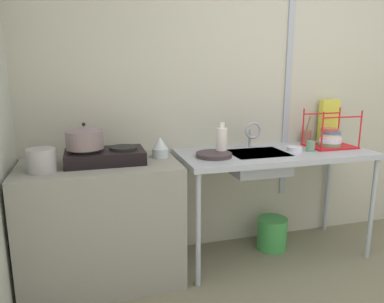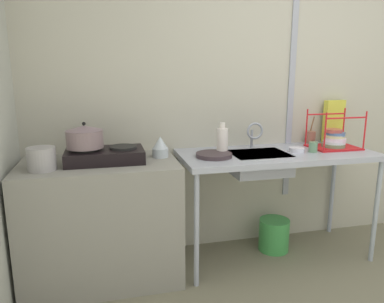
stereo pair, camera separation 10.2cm
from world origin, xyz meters
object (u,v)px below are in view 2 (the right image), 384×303
(pot_beside_stove, at_px, (42,159))
(pot_on_left_burner, at_px, (85,137))
(cup_by_rack, at_px, (313,147))
(frying_pan, at_px, (214,155))
(small_bowl_on_drainboard, at_px, (297,150))
(dish_rack, at_px, (334,140))
(stove, at_px, (105,155))
(sink_basin, at_px, (259,163))
(cereal_box, at_px, (334,121))
(bucket_on_floor, at_px, (274,235))
(faucet, at_px, (254,132))
(bottle_by_sink, at_px, (222,141))
(utensil_jar, at_px, (311,137))
(percolator, at_px, (160,147))

(pot_beside_stove, bearing_deg, pot_on_left_burner, 25.86)
(pot_beside_stove, relative_size, cup_by_rack, 2.17)
(pot_on_left_burner, xyz_separation_m, frying_pan, (0.88, -0.04, -0.16))
(pot_beside_stove, xyz_separation_m, small_bowl_on_drainboard, (1.79, 0.09, -0.05))
(dish_rack, bearing_deg, stove, -178.99)
(sink_basin, bearing_deg, cereal_box, 18.52)
(sink_basin, xyz_separation_m, bucket_on_floor, (0.20, 0.08, -0.64))
(pot_beside_stove, distance_m, bucket_on_floor, 1.88)
(pot_beside_stove, xyz_separation_m, faucet, (1.52, 0.28, 0.06))
(bottle_by_sink, bearing_deg, small_bowl_on_drainboard, -7.30)
(dish_rack, relative_size, cereal_box, 1.02)
(pot_on_left_burner, xyz_separation_m, cup_by_rack, (1.66, -0.06, -0.14))
(faucet, bearing_deg, sink_basin, -99.19)
(pot_beside_stove, height_order, cereal_box, cereal_box)
(utensil_jar, bearing_deg, faucet, -169.83)
(stove, distance_m, faucet, 1.16)
(bottle_by_sink, relative_size, utensil_jar, 1.03)
(cereal_box, height_order, utensil_jar, cereal_box)
(cup_by_rack, relative_size, utensil_jar, 0.34)
(pot_on_left_burner, relative_size, dish_rack, 0.67)
(percolator, bearing_deg, stove, -171.95)
(bottle_by_sink, xyz_separation_m, cereal_box, (1.08, 0.23, 0.08))
(faucet, height_order, cereal_box, cereal_box)
(percolator, bearing_deg, frying_pan, -13.57)
(percolator, bearing_deg, faucet, 7.35)
(cup_by_rack, xyz_separation_m, bucket_on_floor, (-0.22, 0.13, -0.75))
(sink_basin, xyz_separation_m, cereal_box, (0.80, 0.27, 0.26))
(sink_basin, height_order, utensil_jar, utensil_jar)
(faucet, bearing_deg, small_bowl_on_drainboard, -35.51)
(pot_beside_stove, relative_size, sink_basin, 0.40)
(frying_pan, height_order, cereal_box, cereal_box)
(small_bowl_on_drainboard, xyz_separation_m, utensil_jar, (0.29, 0.29, 0.04))
(bottle_by_sink, height_order, bucket_on_floor, bottle_by_sink)
(pot_beside_stove, distance_m, bottle_by_sink, 1.23)
(bucket_on_floor, bearing_deg, bottle_by_sink, -175.42)
(stove, height_order, bottle_by_sink, bottle_by_sink)
(faucet, relative_size, bottle_by_sink, 0.90)
(frying_pan, xyz_separation_m, cup_by_rack, (0.78, -0.03, 0.02))
(stove, height_order, dish_rack, dish_rack)
(pot_on_left_burner, bearing_deg, sink_basin, -0.09)
(faucet, distance_m, utensil_jar, 0.57)
(bucket_on_floor, bearing_deg, pot_beside_stove, -173.35)
(pot_beside_stove, height_order, utensil_jar, utensil_jar)
(bottle_by_sink, bearing_deg, dish_rack, -0.27)
(faucet, height_order, cup_by_rack, faucet)
(pot_on_left_burner, distance_m, faucet, 1.28)
(pot_on_left_burner, height_order, cup_by_rack, pot_on_left_burner)
(stove, distance_m, utensil_jar, 1.72)
(percolator, bearing_deg, bucket_on_floor, 1.18)
(stove, xyz_separation_m, cup_by_rack, (1.53, -0.06, -0.01))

